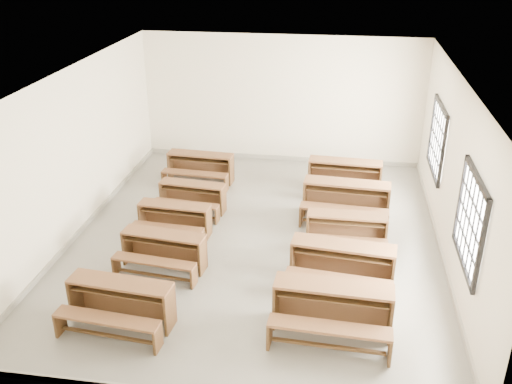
# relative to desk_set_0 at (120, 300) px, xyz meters

# --- Properties ---
(room) EXTENTS (8.50, 8.50, 3.20)m
(room) POSITION_rel_desk_set_0_xyz_m (1.72, 2.89, 1.72)
(room) COLOR slate
(room) RESTS_ON ground
(desk_set_0) EXTENTS (1.67, 0.97, 0.72)m
(desk_set_0) POSITION_rel_desk_set_0_xyz_m (0.00, 0.00, 0.00)
(desk_set_0) COLOR brown
(desk_set_0) RESTS_ON ground
(desk_set_1) EXTENTS (1.56, 0.93, 0.67)m
(desk_set_1) POSITION_rel_desk_set_0_xyz_m (0.17, 1.62, -0.03)
(desk_set_1) COLOR brown
(desk_set_1) RESTS_ON ground
(desk_set_2) EXTENTS (1.46, 0.83, 0.63)m
(desk_set_2) POSITION_rel_desk_set_0_xyz_m (0.02, 2.82, -0.05)
(desk_set_2) COLOR brown
(desk_set_2) RESTS_ON ground
(desk_set_3) EXTENTS (1.46, 0.86, 0.63)m
(desk_set_3) POSITION_rel_desk_set_0_xyz_m (0.10, 3.88, -0.05)
(desk_set_3) COLOR brown
(desk_set_3) RESTS_ON ground
(desk_set_4) EXTENTS (1.59, 0.90, 0.69)m
(desk_set_4) POSITION_rel_desk_set_0_xyz_m (-0.10, 5.42, -0.01)
(desk_set_4) COLOR brown
(desk_set_4) RESTS_ON ground
(desk_set_5) EXTENTS (1.79, 0.99, 0.79)m
(desk_set_5) POSITION_rel_desk_set_0_xyz_m (3.16, 0.28, 0.04)
(desk_set_5) COLOR brown
(desk_set_5) RESTS_ON ground
(desk_set_6) EXTENTS (1.80, 1.07, 0.77)m
(desk_set_6) POSITION_rel_desk_set_0_xyz_m (3.29, 1.52, 0.03)
(desk_set_6) COLOR brown
(desk_set_6) RESTS_ON ground
(desk_set_7) EXTENTS (1.49, 0.77, 0.67)m
(desk_set_7) POSITION_rel_desk_set_0_xyz_m (3.35, 2.84, -0.03)
(desk_set_7) COLOR brown
(desk_set_7) RESTS_ON ground
(desk_set_8) EXTENTS (1.81, 1.03, 0.79)m
(desk_set_8) POSITION_rel_desk_set_0_xyz_m (3.33, 4.04, 0.04)
(desk_set_8) COLOR brown
(desk_set_8) RESTS_ON ground
(desk_set_9) EXTENTS (1.69, 0.94, 0.74)m
(desk_set_9) POSITION_rel_desk_set_0_xyz_m (3.29, 5.36, 0.01)
(desk_set_9) COLOR brown
(desk_set_9) RESTS_ON ground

